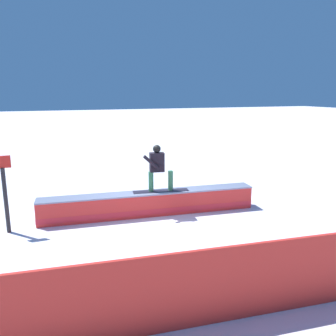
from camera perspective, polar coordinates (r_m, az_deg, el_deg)
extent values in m
plane|color=white|center=(9.97, -2.98, -7.71)|extent=(120.00, 120.00, 0.00)
cube|color=red|center=(9.87, -3.00, -5.98)|extent=(6.16, 1.13, 0.63)
cube|color=red|center=(9.92, -2.99, -6.85)|extent=(6.17, 1.14, 0.15)
cube|color=gray|center=(9.77, -3.02, -4.11)|extent=(6.17, 1.19, 0.04)
cube|color=#252130|center=(9.83, -1.19, -3.82)|extent=(1.61, 0.54, 0.01)
cylinder|color=#35784E|center=(9.71, -2.84, -2.26)|extent=(0.16, 0.16, 0.57)
cylinder|color=#35784E|center=(9.80, 0.42, -2.10)|extent=(0.16, 0.16, 0.57)
cube|color=black|center=(9.61, -1.86, 0.97)|extent=(0.43, 0.30, 0.54)
sphere|color=black|center=(9.54, -1.87, 3.20)|extent=(0.22, 0.22, 0.22)
cylinder|color=black|center=(9.41, -2.77, 0.89)|extent=(0.47, 0.17, 0.44)
cylinder|color=black|center=(9.78, -1.44, 1.34)|extent=(0.31, 0.14, 0.54)
cube|color=red|center=(5.67, 13.39, -17.79)|extent=(12.75, 1.39, 1.23)
cylinder|color=#262628|center=(9.38, -25.35, -4.94)|extent=(0.10, 0.10, 1.65)
cube|color=red|center=(9.16, -25.92, 0.91)|extent=(0.40, 0.04, 0.30)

